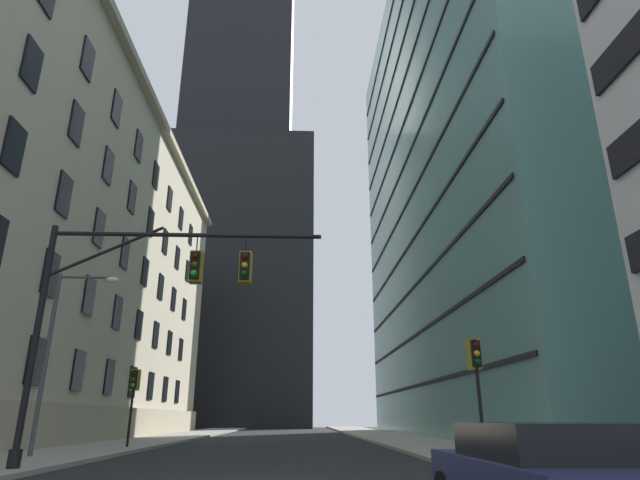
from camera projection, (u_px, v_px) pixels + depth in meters
station_building at (13, 242)px, 36.32m from camera, size 16.26×58.29×26.31m
dark_skyscraper at (243, 80)px, 109.39m from camera, size 29.17×29.17×224.74m
glass_office_midrise at (505, 170)px, 49.49m from camera, size 19.53×46.59×47.81m
traffic_signal_mast at (154, 289)px, 16.45m from camera, size 8.87×0.63×7.32m
traffic_light_near_right at (475, 362)px, 17.83m from camera, size 0.40×0.63×3.95m
traffic_light_far_left at (134, 384)px, 26.50m from camera, size 0.40×0.63×3.71m
street_lamppost at (59, 341)px, 20.63m from camera, size 2.51×0.32×7.01m
parked_car at (542, 477)px, 7.25m from camera, size 2.03×4.76×1.43m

